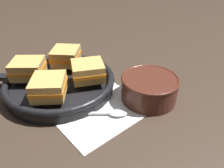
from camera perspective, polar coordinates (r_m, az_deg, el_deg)
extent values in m
plane|color=#382B21|center=(0.59, -4.12, -3.64)|extent=(4.00, 4.00, 0.00)
cube|color=white|center=(0.55, -3.39, -6.60)|extent=(0.25, 0.22, 0.00)
cylinder|color=#4C2319|center=(0.58, 9.66, -1.24)|extent=(0.15, 0.15, 0.06)
cylinder|color=#DB5B1E|center=(0.57, 9.84, 0.37)|extent=(0.13, 0.13, 0.01)
torus|color=#4C2319|center=(0.56, 9.94, 1.32)|extent=(0.15, 0.15, 0.01)
cube|color=#B7B7BC|center=(0.53, -6.25, -7.64)|extent=(0.09, 0.06, 0.01)
ellipsoid|color=#B7B7BC|center=(0.53, 1.57, -7.58)|extent=(0.05, 0.05, 0.01)
cylinder|color=black|center=(0.64, -13.23, -0.46)|extent=(0.30, 0.30, 0.02)
torus|color=black|center=(0.62, -13.47, 1.15)|extent=(0.31, 0.31, 0.02)
cube|color=tan|center=(0.65, -20.87, 2.72)|extent=(0.11, 0.11, 0.02)
cube|color=orange|center=(0.64, -21.11, 3.80)|extent=(0.11, 0.11, 0.01)
cube|color=tan|center=(0.63, -21.36, 4.91)|extent=(0.11, 0.11, 0.02)
cube|color=tan|center=(0.55, -15.98, -1.88)|extent=(0.11, 0.11, 0.02)
cube|color=orange|center=(0.54, -16.20, -0.66)|extent=(0.11, 0.11, 0.01)
cube|color=tan|center=(0.53, -16.43, 0.60)|extent=(0.11, 0.11, 0.02)
cube|color=tan|center=(0.60, -5.91, 2.38)|extent=(0.10, 0.10, 0.02)
cube|color=orange|center=(0.59, -5.99, 3.55)|extent=(0.11, 0.10, 0.01)
cube|color=tan|center=(0.58, -6.07, 4.75)|extent=(0.10, 0.10, 0.02)
cube|color=tan|center=(0.69, -11.84, 6.13)|extent=(0.11, 0.11, 0.02)
cube|color=orange|center=(0.68, -11.97, 7.18)|extent=(0.11, 0.12, 0.01)
cube|color=tan|center=(0.68, -12.11, 8.25)|extent=(0.11, 0.11, 0.02)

